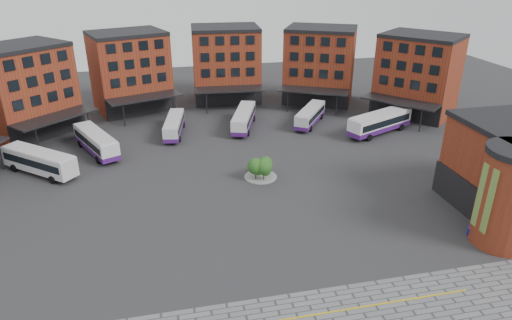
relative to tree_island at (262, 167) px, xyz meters
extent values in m
plane|color=#28282B|center=(-2.03, -11.55, -1.70)|extent=(160.00, 160.00, 0.00)
cube|color=gold|center=(-0.03, -25.55, -1.67)|extent=(26.00, 0.15, 0.02)
cylinder|color=black|center=(-34.55, 10.64, 0.30)|extent=(0.20, 0.20, 4.00)
cube|color=maroon|center=(-33.48, 25.38, 5.30)|extent=(16.35, 16.13, 14.00)
cube|color=black|center=(-30.24, 21.78, 0.30)|extent=(10.00, 9.07, 4.00)
cube|color=black|center=(-33.48, 25.38, 12.60)|extent=(16.55, 16.35, 0.60)
cube|color=black|center=(-30.10, 21.63, 7.50)|extent=(8.60, 7.77, 8.00)
cube|color=black|center=(-28.66, 20.03, 2.30)|extent=(12.61, 11.97, 0.25)
cylinder|color=black|center=(-30.84, 15.65, 0.30)|extent=(0.20, 0.20, 4.00)
cylinder|color=black|center=(-24.08, 21.74, 0.30)|extent=(0.20, 0.20, 4.00)
cube|color=maroon|center=(-17.33, 34.89, 5.30)|extent=(15.55, 13.69, 14.00)
cube|color=black|center=(-15.76, 30.31, 0.30)|extent=(12.45, 4.71, 4.00)
cube|color=black|center=(-17.33, 34.89, 12.60)|extent=(15.65, 13.97, 0.60)
cube|color=black|center=(-15.69, 30.12, 7.50)|extent=(10.87, 3.87, 8.00)
cube|color=black|center=(-14.99, 28.09, 2.30)|extent=(13.72, 8.39, 0.25)
cylinder|color=black|center=(-18.71, 24.90, 0.30)|extent=(0.20, 0.20, 4.00)
cylinder|color=black|center=(-10.10, 27.87, 0.30)|extent=(0.20, 0.20, 4.00)
cube|color=maroon|center=(1.25, 37.34, 5.30)|extent=(13.67, 10.88, 14.00)
cube|color=black|center=(0.91, 32.50, 0.30)|extent=(13.00, 1.41, 4.00)
cube|color=black|center=(1.25, 37.34, 12.60)|extent=(13.69, 11.18, 0.60)
cube|color=black|center=(0.89, 32.30, 7.50)|extent=(11.42, 0.95, 8.00)
cube|color=black|center=(0.74, 30.16, 2.30)|extent=(13.28, 5.30, 0.25)
cylinder|color=black|center=(-3.92, 28.68, 0.30)|extent=(0.20, 0.20, 4.00)
cylinder|color=black|center=(5.16, 28.04, 0.30)|extent=(0.20, 0.20, 4.00)
cube|color=maroon|center=(19.30, 32.33, 5.30)|extent=(16.12, 14.81, 14.00)
cube|color=black|center=(17.10, 28.01, 0.30)|extent=(11.81, 6.35, 4.00)
cube|color=black|center=(19.30, 32.33, 12.60)|extent=(16.26, 15.08, 0.60)
cube|color=black|center=(17.01, 27.83, 7.50)|extent=(10.26, 5.33, 8.00)
cube|color=black|center=(16.04, 25.92, 2.30)|extent=(13.58, 9.82, 0.25)
cylinder|color=black|center=(11.16, 26.38, 0.30)|extent=(0.20, 0.20, 4.00)
cylinder|color=black|center=(19.27, 22.25, 0.30)|extent=(0.20, 0.20, 4.00)
cube|color=maroon|center=(33.97, 20.66, 5.30)|extent=(16.02, 16.39, 14.00)
cube|color=black|center=(30.26, 17.55, 0.30)|extent=(8.74, 10.28, 4.00)
cube|color=black|center=(33.97, 20.66, 12.60)|extent=(16.25, 16.58, 0.60)
cube|color=black|center=(30.10, 17.42, 7.50)|extent=(7.47, 8.86, 8.00)
cube|color=black|center=(28.46, 16.04, 2.30)|extent=(11.73, 12.79, 0.25)
cylinder|color=black|center=(24.15, 18.37, 0.30)|extent=(0.20, 0.20, 4.00)
cylinder|color=black|center=(30.00, 11.39, 0.30)|extent=(0.20, 0.20, 4.00)
cube|color=black|center=(20.87, -13.55, 0.30)|extent=(0.40, 12.00, 4.00)
cylinder|color=maroon|center=(20.97, -19.55, 3.30)|extent=(6.00, 6.00, 10.00)
cube|color=#C27816|center=(18.07, -19.55, 3.80)|extent=(0.12, 2.20, 7.00)
cylinder|color=gray|center=(-0.03, 0.45, -1.64)|extent=(4.40, 4.40, 0.12)
cylinder|color=#332114|center=(-0.83, -0.15, -1.00)|extent=(0.14, 0.14, 1.41)
sphere|color=#1C4918|center=(-0.83, -0.15, 0.27)|extent=(2.21, 2.21, 2.21)
sphere|color=#1C4918|center=(-0.63, -0.30, -0.15)|extent=(1.54, 1.54, 1.54)
cylinder|color=#332114|center=(0.77, 1.05, -1.10)|extent=(0.14, 0.14, 1.21)
sphere|color=#1C4918|center=(0.77, 1.05, -0.01)|extent=(1.95, 1.95, 1.95)
sphere|color=#1C4918|center=(0.97, 0.90, -0.38)|extent=(1.37, 1.37, 1.37)
cylinder|color=#332114|center=(0.17, -0.55, -0.99)|extent=(0.14, 0.14, 1.42)
sphere|color=#1C4918|center=(0.17, -0.55, 0.29)|extent=(2.22, 2.22, 2.22)
sphere|color=#1C4918|center=(0.37, -0.70, -0.14)|extent=(1.55, 1.55, 1.55)
cube|color=silver|center=(-29.11, 7.99, 0.22)|extent=(10.82, 9.77, 2.65)
cube|color=black|center=(-29.11, 7.99, 0.41)|extent=(10.13, 9.20, 1.03)
cube|color=silver|center=(-29.11, 7.99, 1.60)|extent=(10.38, 9.38, 0.13)
cube|color=black|center=(-33.57, 11.78, 0.46)|extent=(1.58, 1.83, 1.19)
cylinder|color=black|center=(-32.89, 9.43, -1.16)|extent=(1.03, 0.95, 1.08)
cylinder|color=black|center=(-31.14, 11.49, -1.16)|extent=(1.03, 0.95, 1.08)
cylinder|color=black|center=(-27.09, 4.49, -1.16)|extent=(1.03, 0.95, 1.08)
cylinder|color=black|center=(-25.34, 6.55, -1.16)|extent=(1.03, 0.95, 1.08)
cube|color=silver|center=(-22.28, 13.76, 0.20)|extent=(7.51, 11.81, 2.63)
cube|color=black|center=(-22.28, 13.76, 0.39)|extent=(7.15, 10.99, 1.02)
cube|color=silver|center=(-22.28, 13.76, 1.57)|extent=(7.21, 11.34, 0.13)
cube|color=black|center=(-24.78, 19.00, 0.44)|extent=(2.11, 1.09, 1.18)
cube|color=#49186F|center=(-22.28, 13.76, -0.74)|extent=(7.56, 11.87, 0.75)
cylinder|color=black|center=(-25.12, 16.59, -1.17)|extent=(0.75, 1.11, 1.07)
cylinder|color=black|center=(-22.69, 17.75, -1.17)|extent=(0.75, 1.11, 1.07)
cylinder|color=black|center=(-21.86, 9.77, -1.17)|extent=(0.75, 1.11, 1.07)
cylinder|color=black|center=(-19.44, 10.93, -1.17)|extent=(0.75, 1.11, 1.07)
cube|color=silver|center=(-10.46, 19.02, -0.02)|extent=(4.09, 10.66, 2.32)
cube|color=black|center=(-10.46, 19.02, 0.14)|extent=(4.01, 9.85, 0.90)
cube|color=silver|center=(-10.46, 19.02, 1.18)|extent=(3.92, 10.23, 0.11)
cube|color=black|center=(-9.60, 24.05, 0.19)|extent=(2.00, 0.46, 1.04)
cube|color=#49186F|center=(-10.46, 19.02, -0.85)|extent=(4.13, 10.70, 0.66)
cylinder|color=black|center=(-11.06, 22.51, -1.23)|extent=(0.44, 0.98, 0.95)
cylinder|color=black|center=(-8.73, 22.11, -1.23)|extent=(0.44, 0.98, 0.95)
cylinder|color=black|center=(-12.19, 15.94, -1.23)|extent=(0.44, 0.98, 0.95)
cylinder|color=black|center=(-9.85, 15.54, -1.23)|extent=(0.44, 0.98, 0.95)
cube|color=silver|center=(1.37, 19.56, 0.13)|extent=(6.21, 11.56, 2.53)
cube|color=black|center=(1.37, 19.56, 0.31)|extent=(5.96, 10.72, 0.98)
cube|color=silver|center=(1.37, 19.56, 1.44)|extent=(5.96, 11.10, 0.12)
cube|color=black|center=(3.22, 24.82, 0.36)|extent=(2.11, 0.84, 1.13)
cube|color=#49186F|center=(1.37, 19.56, -0.77)|extent=(6.26, 11.61, 0.72)
cylinder|color=black|center=(1.36, 23.41, -1.19)|extent=(0.64, 1.08, 1.03)
cylinder|color=black|center=(3.79, 22.56, -1.19)|extent=(0.64, 1.08, 1.03)
cylinder|color=black|center=(-1.06, 16.56, -1.19)|extent=(0.64, 1.08, 1.03)
cylinder|color=black|center=(1.38, 15.71, -1.19)|extent=(0.64, 1.08, 1.03)
cube|color=silver|center=(13.11, 18.95, 0.01)|extent=(8.11, 10.08, 2.37)
cube|color=black|center=(13.11, 18.95, 0.18)|extent=(7.67, 9.42, 0.92)
cube|color=silver|center=(13.11, 18.95, 1.25)|extent=(7.79, 9.68, 0.12)
cube|color=black|center=(16.12, 23.22, 0.23)|extent=(1.75, 1.28, 1.06)
cube|color=#49186F|center=(13.11, 18.95, -0.83)|extent=(8.17, 10.14, 0.68)
cylinder|color=black|center=(14.08, 22.43, -1.22)|extent=(0.79, 0.96, 0.97)
cylinder|color=black|center=(16.06, 21.04, -1.22)|extent=(0.79, 0.96, 0.97)
cylinder|color=black|center=(10.16, 16.87, -1.22)|extent=(0.79, 0.96, 0.97)
cylinder|color=black|center=(12.13, 15.48, -1.22)|extent=(0.79, 0.96, 0.97)
cube|color=white|center=(22.99, 12.24, 0.33)|extent=(12.70, 7.70, 2.81)
cube|color=black|center=(22.99, 12.24, 0.53)|extent=(11.80, 7.35, 1.09)
cube|color=silver|center=(22.99, 12.24, 1.79)|extent=(12.19, 7.39, 0.14)
cube|color=black|center=(28.67, 14.74, 0.59)|extent=(1.09, 2.28, 1.26)
cube|color=#49186F|center=(22.99, 12.24, -0.67)|extent=(12.75, 7.75, 0.80)
cylinder|color=black|center=(26.11, 15.18, -1.13)|extent=(1.19, 0.78, 1.15)
cylinder|color=black|center=(27.26, 12.56, -1.13)|extent=(1.19, 0.78, 1.15)
cylinder|color=black|center=(18.72, 11.93, -1.13)|extent=(1.19, 0.78, 1.15)
cylinder|color=black|center=(19.87, 9.31, -1.13)|extent=(1.19, 0.78, 1.15)
imported|color=#0C14A2|center=(20.22, -18.92, -1.01)|extent=(4.13, 3.84, 1.38)
camera|label=1|loc=(-12.43, -53.10, 25.93)|focal=32.00mm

